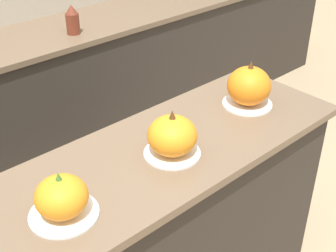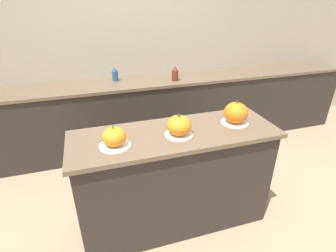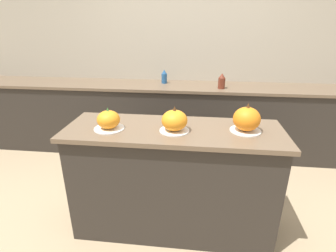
{
  "view_description": "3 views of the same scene",
  "coord_description": "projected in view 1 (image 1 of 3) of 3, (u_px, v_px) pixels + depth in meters",
  "views": [
    {
      "loc": [
        -0.99,
        -1.13,
        1.96
      ],
      "look_at": [
        0.08,
        0.05,
        0.98
      ],
      "focal_mm": 50.0,
      "sensor_mm": 36.0,
      "label": 1
    },
    {
      "loc": [
        -0.6,
        -1.71,
        1.9
      ],
      "look_at": [
        -0.06,
        0.01,
        0.99
      ],
      "focal_mm": 28.0,
      "sensor_mm": 36.0,
      "label": 2
    },
    {
      "loc": [
        0.17,
        -1.82,
        1.68
      ],
      "look_at": [
        -0.04,
        -0.04,
        0.96
      ],
      "focal_mm": 28.0,
      "sensor_mm": 36.0,
      "label": 3
    }
  ],
  "objects": [
    {
      "name": "pumpkin_cake_left",
      "position": [
        62.0,
        198.0,
        1.47
      ],
      "size": [
        0.23,
        0.23,
        0.17
      ],
      "color": "white",
      "rests_on": "kitchen_island"
    },
    {
      "name": "kitchen_island",
      "position": [
        163.0,
        236.0,
        2.06
      ],
      "size": [
        1.66,
        0.57,
        0.93
      ],
      "color": "#2D2823",
      "rests_on": "ground_plane"
    },
    {
      "name": "bottle_tall",
      "position": [
        72.0,
        20.0,
        2.88
      ],
      "size": [
        0.08,
        0.08,
        0.18
      ],
      "color": "maroon",
      "rests_on": "back_counter"
    },
    {
      "name": "pumpkin_cake_center",
      "position": [
        172.0,
        137.0,
        1.76
      ],
      "size": [
        0.22,
        0.22,
        0.19
      ],
      "color": "white",
      "rests_on": "kitchen_island"
    },
    {
      "name": "back_counter",
      "position": [
        11.0,
        114.0,
        2.99
      ],
      "size": [
        6.0,
        0.6,
        0.92
      ],
      "color": "#2D2823",
      "rests_on": "ground_plane"
    },
    {
      "name": "pumpkin_cake_right",
      "position": [
        249.0,
        87.0,
        2.09
      ],
      "size": [
        0.23,
        0.23,
        0.22
      ],
      "color": "white",
      "rests_on": "kitchen_island"
    }
  ]
}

